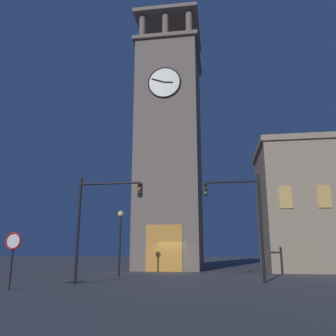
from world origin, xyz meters
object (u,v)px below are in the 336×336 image
traffic_signal_near (243,210)px  no_horn_sign (13,245)px  street_lamp (120,229)px  clocktower (170,151)px  traffic_signal_mid (99,211)px

traffic_signal_near → no_horn_sign: (10.70, 5.39, -2.04)m
street_lamp → no_horn_sign: street_lamp is taller
clocktower → no_horn_sign: clocktower is taller
traffic_signal_mid → no_horn_sign: size_ratio=2.25×
clocktower → street_lamp: clocktower is taller
traffic_signal_mid → street_lamp: size_ratio=1.25×
traffic_signal_near → traffic_signal_mid: bearing=16.5°
traffic_signal_mid → traffic_signal_near: bearing=-163.5°
traffic_signal_near → no_horn_sign: bearing=26.7°
traffic_signal_near → traffic_signal_mid: (7.78, 2.30, -0.19)m
traffic_signal_near → street_lamp: bearing=-25.7°
clocktower → traffic_signal_mid: size_ratio=5.12×
traffic_signal_near → clocktower: bearing=-66.4°
street_lamp → traffic_signal_mid: bearing=95.5°
street_lamp → clocktower: bearing=-102.3°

